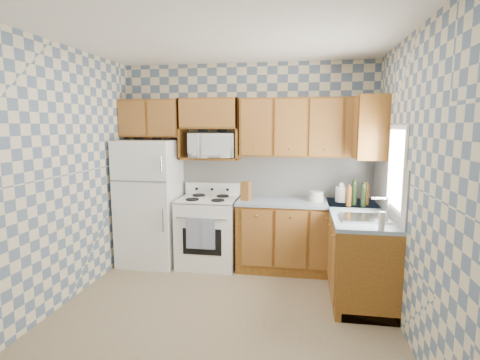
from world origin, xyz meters
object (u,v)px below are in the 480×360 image
object	(u,v)px
microwave	(210,145)
electric_kettle	(341,194)
refrigerator	(150,202)
stove_body	(208,232)

from	to	relation	value
microwave	electric_kettle	world-z (taller)	microwave
microwave	refrigerator	bearing A→B (deg)	173.24
refrigerator	electric_kettle	size ratio (longest dim) A/B	8.85
stove_body	electric_kettle	distance (m)	1.81
stove_body	microwave	size ratio (longest dim) A/B	1.53
refrigerator	stove_body	size ratio (longest dim) A/B	1.87
refrigerator	microwave	size ratio (longest dim) A/B	2.86
refrigerator	stove_body	xyz separation A→B (m)	(0.80, 0.03, -0.39)
stove_body	electric_kettle	xyz separation A→B (m)	(1.72, 0.05, 0.56)
electric_kettle	microwave	bearing A→B (deg)	178.30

